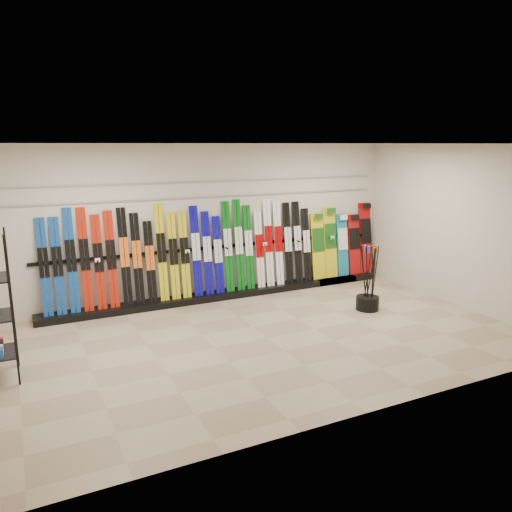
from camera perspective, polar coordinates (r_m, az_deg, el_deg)
name	(u,v)px	position (r m, az deg, el deg)	size (l,w,h in m)	color
floor	(267,338)	(7.99, 1.28, -9.36)	(8.00, 8.00, 0.00)	gray
back_wall	(209,222)	(9.81, -5.40, 3.85)	(8.00, 8.00, 0.00)	beige
right_wall	(459,226)	(10.02, 22.15, 3.15)	(5.00, 5.00, 0.00)	beige
ceiling	(268,144)	(7.40, 1.40, 12.71)	(8.00, 8.00, 0.00)	silver
ski_rack_base	(225,294)	(10.01, -3.57, -4.41)	(8.00, 0.40, 0.12)	black
skis	(189,253)	(9.61, -7.62, 0.37)	(5.36, 0.28, 1.82)	navy
snowboards	(343,243)	(11.25, 9.86, 1.48)	(1.59, 0.24, 1.58)	gold
pole_bin	(367,303)	(9.48, 12.61, -5.27)	(0.42, 0.42, 0.25)	black
ski_poles	(369,278)	(9.36, 12.80, -2.42)	(0.28, 0.39, 1.18)	black
slatwall_rail_0	(209,197)	(9.72, -5.42, 6.74)	(7.60, 0.02, 0.03)	gray
slatwall_rail_1	(208,181)	(9.70, -5.45, 8.50)	(7.60, 0.02, 0.03)	gray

